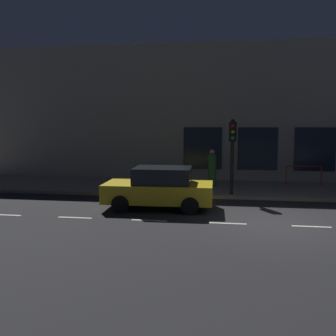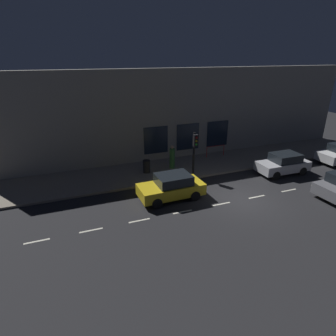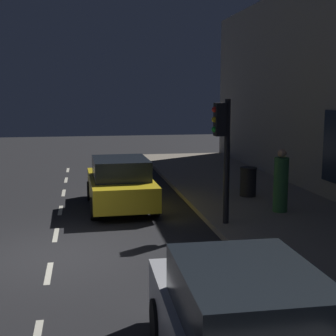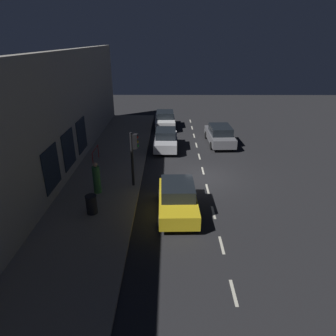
{
  "view_description": "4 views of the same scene",
  "coord_description": "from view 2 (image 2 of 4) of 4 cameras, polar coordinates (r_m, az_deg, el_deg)",
  "views": [
    {
      "loc": [
        -12.17,
        1.76,
        3.22
      ],
      "look_at": [
        1.69,
        3.81,
        1.58
      ],
      "focal_mm": 40.65,
      "sensor_mm": 36.0,
      "label": 1
    },
    {
      "loc": [
        -13.11,
        10.15,
        8.53
      ],
      "look_at": [
        3.45,
        3.78,
        1.4
      ],
      "focal_mm": 30.41,
      "sensor_mm": 36.0,
      "label": 2
    },
    {
      "loc": [
        0.75,
        -10.19,
        3.52
      ],
      "look_at": [
        3.07,
        2.65,
        1.47
      ],
      "focal_mm": 50.42,
      "sensor_mm": 36.0,
      "label": 3
    },
    {
      "loc": [
        2.27,
        17.1,
        8.16
      ],
      "look_at": [
        2.33,
        2.73,
        1.84
      ],
      "focal_mm": 31.57,
      "sensor_mm": 36.0,
      "label": 4
    }
  ],
  "objects": [
    {
      "name": "ground_plane",
      "position": [
        18.65,
        14.89,
        -6.13
      ],
      "size": [
        60.0,
        60.0,
        0.0
      ],
      "primitive_type": "plane",
      "color": "#232326"
    },
    {
      "name": "parked_car_0",
      "position": [
        23.29,
        22.1,
        0.81
      ],
      "size": [
        1.9,
        3.97,
        1.58
      ],
      "rotation": [
        0.0,
        0.0,
        -0.02
      ],
      "color": "#B7B7BC",
      "rests_on": "ground"
    },
    {
      "name": "red_railing",
      "position": [
        25.18,
        9.49,
        3.83
      ],
      "size": [
        0.05,
        1.75,
        0.97
      ],
      "color": "red",
      "rests_on": "sidewalk"
    },
    {
      "name": "traffic_light",
      "position": [
        20.42,
        5.37,
        4.13
      ],
      "size": [
        0.5,
        0.32,
        3.25
      ],
      "color": "black",
      "rests_on": "sidewalk"
    },
    {
      "name": "sidewalk",
      "position": [
        23.44,
        6.17,
        0.62
      ],
      "size": [
        4.5,
        32.0,
        0.15
      ],
      "color": "gray",
      "rests_on": "ground"
    },
    {
      "name": "parked_car_2",
      "position": [
        17.87,
        0.72,
        -3.77
      ],
      "size": [
        2.03,
        4.11,
        1.58
      ],
      "rotation": [
        0.0,
        0.0,
        0.02
      ],
      "color": "gold",
      "rests_on": "ground"
    },
    {
      "name": "lane_centre_line",
      "position": [
        19.21,
        17.34,
        -5.54
      ],
      "size": [
        0.12,
        27.2,
        0.01
      ],
      "color": "beige",
      "rests_on": "ground"
    },
    {
      "name": "trash_bin",
      "position": [
        21.53,
        -4.32,
        0.33
      ],
      "size": [
        0.56,
        0.56,
        0.97
      ],
      "color": "black",
      "rests_on": "sidewalk"
    },
    {
      "name": "building_facade",
      "position": [
        24.61,
        3.8,
        10.66
      ],
      "size": [
        0.65,
        32.0,
        7.52
      ],
      "color": "gray",
      "rests_on": "ground"
    },
    {
      "name": "pedestrian_0",
      "position": [
        22.25,
        0.84,
        2.09
      ],
      "size": [
        0.51,
        0.51,
        1.83
      ],
      "rotation": [
        0.0,
        0.0,
        4.96
      ],
      "color": "#336B38",
      "rests_on": "sidewalk"
    }
  ]
}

